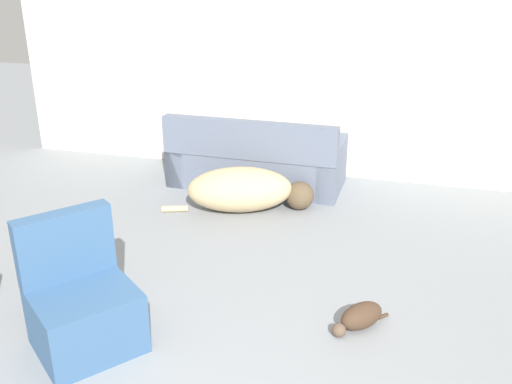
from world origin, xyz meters
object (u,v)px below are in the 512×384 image
Objects in this scene: dog at (245,190)px; cat at (360,317)px; couch at (256,162)px; side_chair at (82,305)px.

dog is 2.12m from cat.
cat is at bearing 121.03° from couch.
dog is 1.72× the size of side_chair.
couch reaches higher than dog.
side_chair reaches higher than cat.
side_chair is at bearing 85.29° from couch.
couch is 0.70m from dog.
couch is at bearing 77.53° from dog.
couch is 3.03m from side_chair.
couch is 2.75m from cat.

